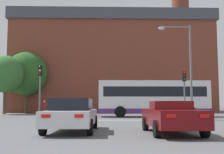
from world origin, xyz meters
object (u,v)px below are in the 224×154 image
object	(u,v)px
car_saloon_left	(72,115)
traffic_light_near_left	(40,83)
pedestrian_walking_west	(76,106)
traffic_light_far_right	(160,93)
pedestrian_waiting	(44,106)
car_roadster_right	(171,117)
bus_crossing_lead	(153,98)
traffic_light_near_right	(184,86)
pedestrian_walking_east	(182,105)
street_lamp_junction	(185,61)

from	to	relation	value
car_saloon_left	traffic_light_near_left	xyz separation A→B (m)	(-3.41, 8.56, 2.01)
pedestrian_walking_west	traffic_light_far_right	bearing A→B (deg)	-62.91
traffic_light_near_left	pedestrian_waiting	size ratio (longest dim) A/B	2.62
car_roadster_right	bus_crossing_lead	distance (m)	14.71
traffic_light_near_right	pedestrian_walking_west	world-z (taller)	traffic_light_near_right
car_roadster_right	pedestrian_walking_west	bearing A→B (deg)	104.94
pedestrian_waiting	pedestrian_walking_east	bearing A→B (deg)	71.84
pedestrian_waiting	pedestrian_walking_west	bearing A→B (deg)	89.73
traffic_light_near_left	pedestrian_walking_east	bearing A→B (deg)	42.15
car_roadster_right	pedestrian_waiting	xyz separation A→B (m)	(-9.66, 20.92, 0.21)
car_roadster_right	traffic_light_far_right	world-z (taller)	traffic_light_far_right
car_roadster_right	pedestrian_walking_west	size ratio (longest dim) A/B	2.74
street_lamp_junction	pedestrian_waiting	distance (m)	17.82
traffic_light_far_right	pedestrian_walking_east	size ratio (longest dim) A/B	2.01
traffic_light_near_right	street_lamp_junction	world-z (taller)	street_lamp_junction
bus_crossing_lead	traffic_light_near_left	distance (m)	10.69
car_roadster_right	traffic_light_near_left	bearing A→B (deg)	128.25
street_lamp_junction	pedestrian_walking_west	bearing A→B (deg)	125.62
traffic_light_near_right	traffic_light_near_left	world-z (taller)	traffic_light_near_left
traffic_light_near_right	pedestrian_walking_west	bearing A→B (deg)	127.46
pedestrian_walking_east	car_roadster_right	bearing A→B (deg)	-33.40
bus_crossing_lead	street_lamp_junction	world-z (taller)	street_lamp_junction
traffic_light_far_right	traffic_light_near_left	distance (m)	16.08
traffic_light_near_left	street_lamp_junction	distance (m)	11.04
bus_crossing_lead	pedestrian_walking_east	distance (m)	9.23
bus_crossing_lead	car_saloon_left	bearing A→B (deg)	-23.64
car_saloon_left	street_lamp_junction	distance (m)	11.75
car_roadster_right	street_lamp_junction	size ratio (longest dim) A/B	0.63
pedestrian_walking_west	street_lamp_junction	bearing A→B (deg)	-108.92
car_roadster_right	street_lamp_junction	world-z (taller)	street_lamp_junction
car_roadster_right	pedestrian_walking_east	distance (m)	23.34
street_lamp_junction	pedestrian_walking_east	xyz separation A→B (m)	(3.32, 13.17, -3.37)
bus_crossing_lead	pedestrian_walking_west	size ratio (longest dim) A/B	6.13
car_roadster_right	pedestrian_waiting	size ratio (longest dim) A/B	2.89
pedestrian_walking_east	traffic_light_near_left	bearing A→B (deg)	-64.77
traffic_light_near_left	pedestrian_waiting	bearing A→B (deg)	100.23
traffic_light_near_left	street_lamp_junction	xyz separation A→B (m)	(10.91, -0.29, 1.68)
car_saloon_left	pedestrian_waiting	distance (m)	20.70
bus_crossing_lead	pedestrian_walking_east	bearing A→B (deg)	148.16
traffic_light_near_right	pedestrian_walking_west	xyz separation A→B (m)	(-9.58, 12.50, -1.58)
street_lamp_junction	pedestrian_waiting	xyz separation A→B (m)	(-12.97, 11.70, -3.53)
traffic_light_far_right	traffic_light_near_right	bearing A→B (deg)	-91.28
bus_crossing_lead	pedestrian_waiting	bearing A→B (deg)	-119.08
traffic_light_near_right	pedestrian_waiting	size ratio (longest dim) A/B	2.40
pedestrian_walking_east	street_lamp_junction	bearing A→B (deg)	-31.05
street_lamp_junction	bus_crossing_lead	bearing A→B (deg)	106.07
traffic_light_near_right	car_saloon_left	bearing A→B (deg)	-130.39
car_roadster_right	pedestrian_walking_west	xyz separation A→B (m)	(-6.15, 22.41, 0.27)
traffic_light_near_left	pedestrian_walking_east	size ratio (longest dim) A/B	2.27
car_saloon_left	traffic_light_near_left	distance (m)	9.43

